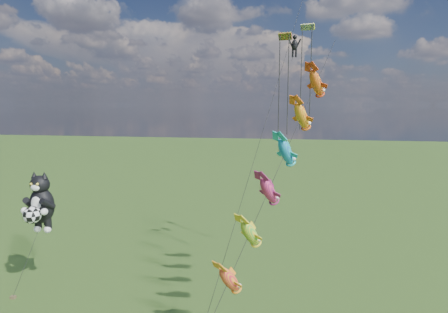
# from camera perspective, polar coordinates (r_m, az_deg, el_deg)

# --- Properties ---
(cat_kite_rig) EXTENTS (2.55, 4.13, 9.86)m
(cat_kite_rig) POSITION_cam_1_polar(r_m,az_deg,el_deg) (34.96, -26.26, -6.34)
(cat_kite_rig) COLOR brown
(cat_kite_rig) RESTS_ON ground
(fish_windsock_rig) EXTENTS (8.83, 13.43, 20.00)m
(fish_windsock_rig) POSITION_cam_1_polar(r_m,az_deg,el_deg) (23.45, 8.08, -2.31)
(fish_windsock_rig) COLOR brown
(fish_windsock_rig) RESTS_ON ground
(parafoil_rig) EXTENTS (7.43, 16.40, 26.02)m
(parafoil_rig) POSITION_cam_1_polar(r_m,az_deg,el_deg) (32.66, 10.50, 14.97)
(parafoil_rig) COLOR brown
(parafoil_rig) RESTS_ON ground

